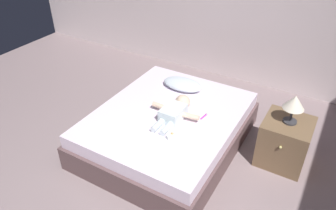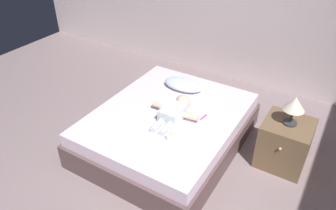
{
  "view_description": "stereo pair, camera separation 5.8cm",
  "coord_description": "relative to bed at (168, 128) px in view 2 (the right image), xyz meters",
  "views": [
    {
      "loc": [
        1.2,
        -1.35,
        2.41
      ],
      "look_at": [
        -0.22,
        1.09,
        0.52
      ],
      "focal_mm": 34.21,
      "sensor_mm": 36.0,
      "label": 1
    },
    {
      "loc": [
        1.25,
        -1.33,
        2.41
      ],
      "look_at": [
        -0.22,
        1.09,
        0.52
      ],
      "focal_mm": 34.21,
      "sensor_mm": 36.0,
      "label": 2
    }
  ],
  "objects": [
    {
      "name": "pillow",
      "position": [
        -0.11,
        0.54,
        0.27
      ],
      "size": [
        0.5,
        0.29,
        0.11
      ],
      "color": "silver",
      "rests_on": "bed"
    },
    {
      "name": "bed",
      "position": [
        0.0,
        0.0,
        0.0
      ],
      "size": [
        1.5,
        1.84,
        0.42
      ],
      "color": "brown",
      "rests_on": "ground_plane"
    },
    {
      "name": "baby",
      "position": [
        0.1,
        -0.02,
        0.28
      ],
      "size": [
        0.55,
        0.61,
        0.17
      ],
      "color": "silver",
      "rests_on": "bed"
    },
    {
      "name": "nightstand",
      "position": [
        1.19,
        0.37,
        0.05
      ],
      "size": [
        0.47,
        0.5,
        0.51
      ],
      "color": "brown",
      "rests_on": "ground_plane"
    },
    {
      "name": "toothbrush",
      "position": [
        0.37,
        0.13,
        0.22
      ],
      "size": [
        0.03,
        0.13,
        0.02
      ],
      "color": "#B438AB",
      "rests_on": "bed"
    },
    {
      "name": "lamp",
      "position": [
        1.19,
        0.37,
        0.52
      ],
      "size": [
        0.21,
        0.21,
        0.31
      ],
      "color": "#333338",
      "rests_on": "nightstand"
    },
    {
      "name": "baby_bottle",
      "position": [
        0.24,
        -0.34,
        0.24
      ],
      "size": [
        0.09,
        0.13,
        0.07
      ],
      "color": "white",
      "rests_on": "bed"
    }
  ]
}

